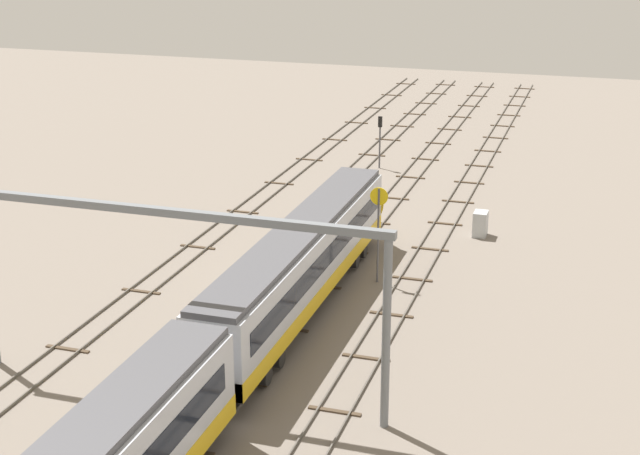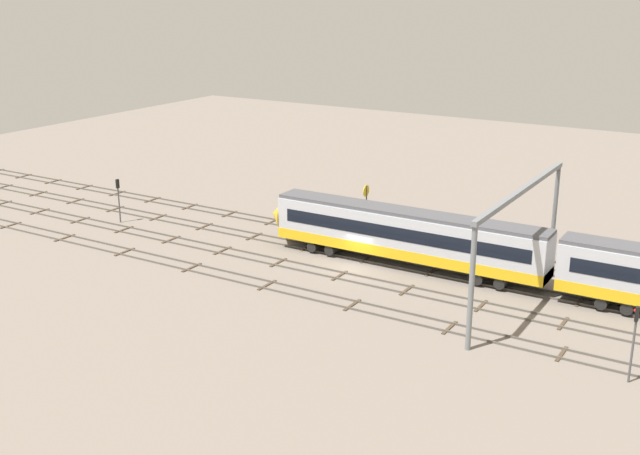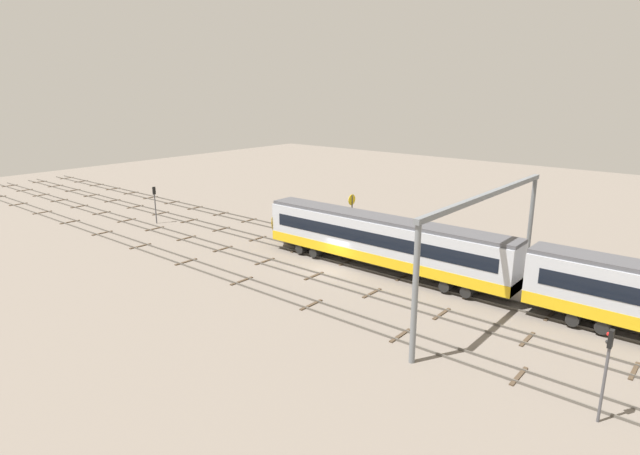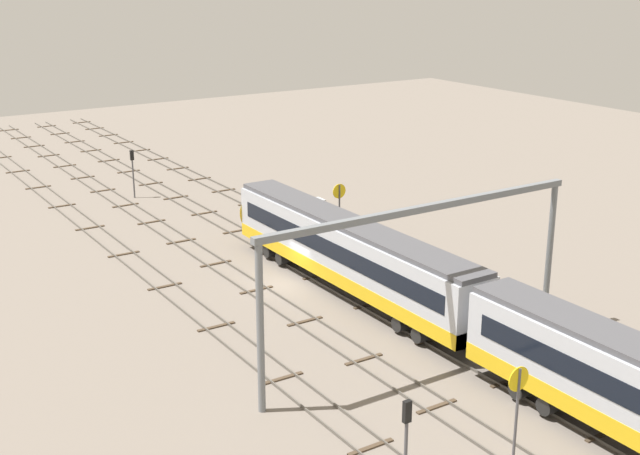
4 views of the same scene
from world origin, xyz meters
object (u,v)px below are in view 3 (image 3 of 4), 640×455
object	(u,v)px
speed_sign_near_foreground	(352,214)
relay_cabinet	(306,219)
signal_light_trackside_approach	(155,200)
overhead_gantry	(486,222)
signal_light_trackside_departure	(607,363)

from	to	relation	value
speed_sign_near_foreground	relay_cabinet	xyz separation A→B (m)	(9.97, -4.58, -3.00)
signal_light_trackside_approach	relay_cabinet	size ratio (longest dim) A/B	2.63
overhead_gantry	signal_light_trackside_departure	size ratio (longest dim) A/B	4.06
relay_cabinet	overhead_gantry	bearing A→B (deg)	158.74
relay_cabinet	speed_sign_near_foreground	bearing A→B (deg)	155.33
overhead_gantry	speed_sign_near_foreground	size ratio (longest dim) A/B	3.43
signal_light_trackside_departure	speed_sign_near_foreground	bearing A→B (deg)	-29.07
overhead_gantry	signal_light_trackside_departure	bearing A→B (deg)	138.29
signal_light_trackside_approach	speed_sign_near_foreground	bearing A→B (deg)	-166.18
speed_sign_near_foreground	overhead_gantry	bearing A→B (deg)	161.00
overhead_gantry	signal_light_trackside_departure	distance (m)	13.67
overhead_gantry	relay_cabinet	bearing A→B (deg)	-21.26
speed_sign_near_foreground	signal_light_trackside_departure	world-z (taller)	speed_sign_near_foreground
overhead_gantry	signal_light_trackside_approach	size ratio (longest dim) A/B	4.47
overhead_gantry	signal_light_trackside_departure	world-z (taller)	overhead_gantry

